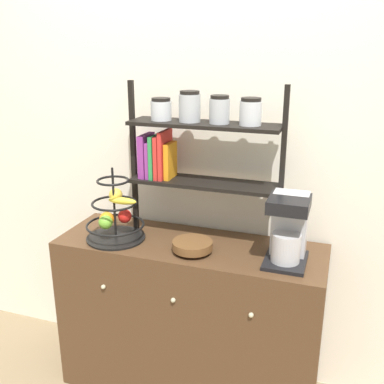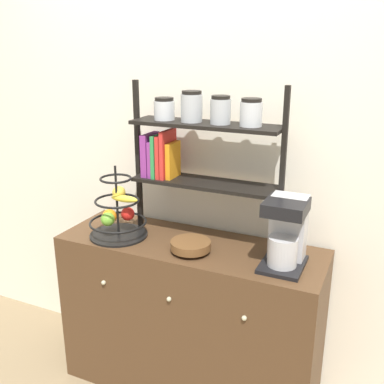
% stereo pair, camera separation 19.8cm
% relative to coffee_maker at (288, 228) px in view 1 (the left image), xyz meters
% --- Properties ---
extents(wall_back, '(7.00, 0.05, 2.60)m').
position_rel_coffee_maker_xyz_m(wall_back, '(-0.49, 0.30, 0.27)').
color(wall_back, silver).
rests_on(wall_back, ground_plane).
extents(sideboard, '(1.37, 0.48, 0.87)m').
position_rel_coffee_maker_xyz_m(sideboard, '(-0.49, 0.02, -0.60)').
color(sideboard, '#4C331E').
rests_on(sideboard, ground_plane).
extents(coffee_maker, '(0.19, 0.25, 0.32)m').
position_rel_coffee_maker_xyz_m(coffee_maker, '(0.00, 0.00, 0.00)').
color(coffee_maker, black).
rests_on(coffee_maker, sideboard).
extents(fruit_stand, '(0.31, 0.31, 0.38)m').
position_rel_coffee_maker_xyz_m(fruit_stand, '(-0.88, -0.05, -0.04)').
color(fruit_stand, black).
rests_on(fruit_stand, sideboard).
extents(wooden_bowl, '(0.20, 0.20, 0.06)m').
position_rel_coffee_maker_xyz_m(wooden_bowl, '(-0.45, -0.07, -0.13)').
color(wooden_bowl, brown).
rests_on(wooden_bowl, sideboard).
extents(shelf_hutch, '(0.80, 0.20, 0.80)m').
position_rel_coffee_maker_xyz_m(shelf_hutch, '(-0.51, 0.11, 0.35)').
color(shelf_hutch, black).
rests_on(shelf_hutch, sideboard).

